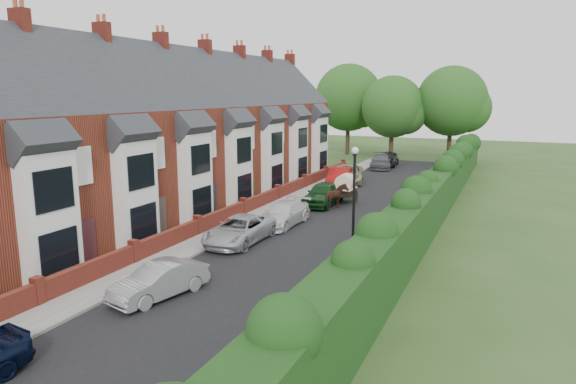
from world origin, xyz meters
name	(u,v)px	position (x,y,z in m)	size (l,w,h in m)	color
ground	(241,282)	(0.00, 0.00, 0.00)	(140.00, 140.00, 0.00)	#2D4C1E
road	(323,219)	(-0.50, 11.00, 0.01)	(6.00, 58.00, 0.02)	black
pavement_hedge_side	(392,225)	(3.60, 11.00, 0.06)	(2.20, 58.00, 0.12)	gray
pavement_house_side	(265,212)	(-4.35, 11.00, 0.06)	(1.70, 58.00, 0.12)	gray
kerb_hedge_side	(374,223)	(2.55, 11.00, 0.07)	(0.18, 58.00, 0.13)	gray
kerb_house_side	(277,213)	(-3.55, 11.00, 0.07)	(0.18, 58.00, 0.13)	gray
hedge	(426,201)	(5.40, 11.00, 1.60)	(2.10, 58.00, 2.85)	#173711
terrace_row	(167,139)	(-10.87, 9.98, 4.47)	(9.05, 40.50, 11.50)	maroon
garden_wall_row	(243,208)	(-5.35, 10.00, 0.46)	(0.35, 40.35, 1.10)	maroon
lamppost	(354,190)	(3.40, 4.00, 3.30)	(0.32, 0.32, 5.16)	black
tree_far_left	(396,108)	(-2.65, 40.08, 5.71)	(7.14, 6.80, 9.29)	#332316
tree_far_right	(455,103)	(3.39, 42.08, 6.31)	(7.98, 7.60, 10.31)	#332316
tree_far_back	(352,99)	(-8.59, 43.08, 6.62)	(8.40, 8.00, 10.82)	#332316
car_silver_a	(159,281)	(-1.98, -2.57, 0.63)	(1.34, 3.85, 1.27)	#99999D
car_silver_b	(240,230)	(-2.69, 4.73, 0.66)	(2.20, 4.77, 1.33)	#B2B5BA
car_white	(283,214)	(-2.13, 8.79, 0.66)	(1.84, 4.52, 1.31)	silver
car_green	(323,194)	(-1.84, 14.67, 0.78)	(1.84, 4.57, 1.56)	#113A16
car_red	(339,177)	(-3.00, 21.59, 0.77)	(1.62, 4.64, 1.53)	#9F1111
car_beige	(348,174)	(-3.00, 23.80, 0.75)	(2.47, 5.36, 1.49)	tan
car_grey	(381,161)	(-2.41, 33.00, 0.71)	(1.99, 4.89, 1.42)	#53555A
car_black	(388,159)	(-2.14, 35.00, 0.76)	(1.80, 4.48, 1.53)	black
horse	(336,197)	(-0.72, 13.88, 0.80)	(0.86, 1.90, 1.60)	#462719
horse_cart	(345,186)	(-0.72, 15.93, 1.15)	(1.26, 2.79, 2.02)	black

